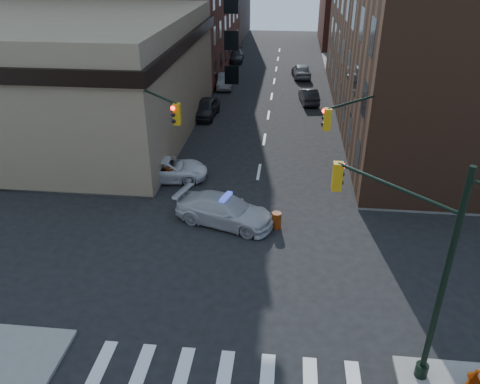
% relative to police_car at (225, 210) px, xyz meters
% --- Properties ---
extents(ground, '(140.00, 140.00, 0.00)m').
position_rel_police_car_xyz_m(ground, '(1.39, -3.27, -0.79)').
color(ground, black).
rests_on(ground, ground).
extents(sidewalk_nw, '(34.00, 54.50, 0.15)m').
position_rel_police_car_xyz_m(sidewalk_nw, '(-21.61, 29.48, -0.71)').
color(sidewalk_nw, gray).
rests_on(sidewalk_nw, ground).
extents(bank_building, '(22.00, 22.00, 9.00)m').
position_rel_police_car_xyz_m(bank_building, '(-15.61, 13.23, 3.71)').
color(bank_building, '#8D775C').
rests_on(bank_building, ground).
extents(commercial_row_ne, '(14.00, 34.00, 14.00)m').
position_rel_police_car_xyz_m(commercial_row_ne, '(14.39, 19.23, 6.21)').
color(commercial_row_ne, '#503020').
rests_on(commercial_row_ne, ground).
extents(filler_ne, '(16.00, 16.00, 12.00)m').
position_rel_police_car_xyz_m(filler_ne, '(15.39, 54.73, 5.21)').
color(filler_ne, maroon).
rests_on(filler_ne, ground).
extents(signal_pole_se, '(5.40, 5.27, 8.00)m').
position_rel_police_car_xyz_m(signal_pole_se, '(7.42, -8.80, 3.83)').
color(signal_pole_se, black).
rests_on(signal_pole_se, sidewalk_se).
extents(signal_pole_nw, '(3.58, 3.67, 8.00)m').
position_rel_police_car_xyz_m(signal_pole_nw, '(-4.47, 2.06, 3.55)').
color(signal_pole_nw, black).
rests_on(signal_pole_nw, sidewalk_nw).
extents(signal_pole_ne, '(3.67, 3.58, 8.00)m').
position_rel_police_car_xyz_m(signal_pole_ne, '(7.22, 2.08, 3.55)').
color(signal_pole_ne, black).
rests_on(signal_pole_ne, sidewalk_ne).
extents(tree_ne_near, '(3.00, 3.00, 4.85)m').
position_rel_police_car_xyz_m(tree_ne_near, '(8.89, 22.73, 2.70)').
color(tree_ne_near, black).
rests_on(tree_ne_near, sidewalk_ne).
extents(tree_ne_far, '(3.00, 3.00, 4.85)m').
position_rel_police_car_xyz_m(tree_ne_far, '(8.89, 30.73, 2.70)').
color(tree_ne_far, black).
rests_on(tree_ne_far, sidewalk_ne).
extents(police_car, '(5.84, 3.70, 1.58)m').
position_rel_police_car_xyz_m(police_car, '(0.00, 0.00, 0.00)').
color(police_car, '#BBBBBF').
rests_on(police_car, ground).
extents(pickup, '(5.41, 2.99, 1.43)m').
position_rel_police_car_xyz_m(pickup, '(-4.41, 4.98, -0.07)').
color(pickup, white).
rests_on(pickup, ground).
extents(parked_car_wnear, '(2.14, 4.77, 1.59)m').
position_rel_police_car_xyz_m(parked_car_wnear, '(-4.11, 17.70, 0.01)').
color(parked_car_wnear, black).
rests_on(parked_car_wnear, ground).
extents(parked_car_wfar, '(1.76, 4.48, 1.45)m').
position_rel_police_car_xyz_m(parked_car_wfar, '(-3.67, 27.46, -0.06)').
color(parked_car_wfar, gray).
rests_on(parked_car_wfar, ground).
extents(parked_car_wdeep, '(2.23, 5.04, 1.44)m').
position_rel_police_car_xyz_m(parked_car_wdeep, '(-4.11, 40.38, -0.07)').
color(parked_car_wdeep, black).
rests_on(parked_car_wdeep, ground).
extents(parked_car_enear, '(2.03, 4.40, 1.40)m').
position_rel_police_car_xyz_m(parked_car_enear, '(5.03, 22.83, -0.09)').
color(parked_car_enear, black).
rests_on(parked_car_enear, ground).
extents(parked_car_efar, '(2.42, 4.89, 1.60)m').
position_rel_police_car_xyz_m(parked_car_efar, '(4.38, 32.81, 0.01)').
color(parked_car_efar, gray).
rests_on(parked_car_efar, ground).
extents(pedestrian_a, '(0.69, 0.57, 1.63)m').
position_rel_police_car_xyz_m(pedestrian_a, '(-8.06, 6.29, 0.18)').
color(pedestrian_a, black).
rests_on(pedestrian_a, sidewalk_nw).
extents(pedestrian_b, '(1.12, 1.02, 1.88)m').
position_rel_police_car_xyz_m(pedestrian_b, '(-8.99, 4.04, 0.30)').
color(pedestrian_b, black).
rests_on(pedestrian_b, sidewalk_nw).
extents(pedestrian_c, '(1.22, 0.90, 1.93)m').
position_rel_police_car_xyz_m(pedestrian_c, '(-9.13, 3.16, 0.33)').
color(pedestrian_c, '#1F222F').
rests_on(pedestrian_c, sidewalk_nw).
extents(barrel_road, '(0.62, 0.62, 0.91)m').
position_rel_police_car_xyz_m(barrel_road, '(2.82, -0.20, -0.33)').
color(barrel_road, red).
rests_on(barrel_road, ground).
extents(barrel_bank, '(0.78, 0.78, 1.05)m').
position_rel_police_car_xyz_m(barrel_bank, '(-4.11, 4.49, -0.26)').
color(barrel_bank, '#E9570A').
rests_on(barrel_bank, ground).
extents(barricade_nw_a, '(1.23, 0.73, 0.88)m').
position_rel_police_car_xyz_m(barricade_nw_a, '(-8.11, 4.73, -0.20)').
color(barricade_nw_a, red).
rests_on(barricade_nw_a, sidewalk_nw).
extents(barricade_nw_b, '(1.28, 0.65, 0.95)m').
position_rel_police_car_xyz_m(barricade_nw_b, '(-8.07, 2.92, -0.16)').
color(barricade_nw_b, orange).
rests_on(barricade_nw_b, sidewalk_nw).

